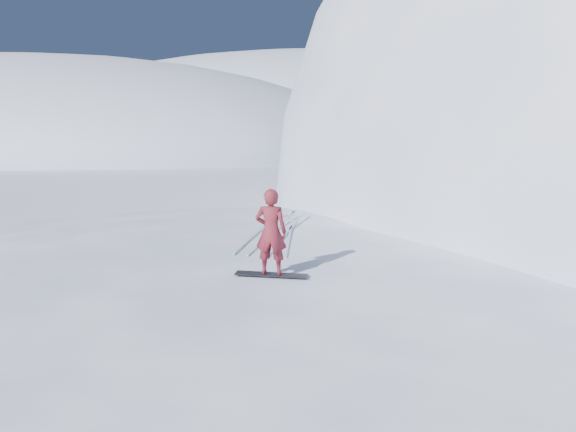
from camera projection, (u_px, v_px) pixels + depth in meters
name	position (u px, v px, depth m)	size (l,w,h in m)	color
ground	(243.00, 392.00, 11.84)	(400.00, 400.00, 0.00)	white
near_ridge	(329.00, 344.00, 14.24)	(36.00, 28.00, 4.80)	white
far_ridge_a	(13.00, 144.00, 91.38)	(120.00, 70.00, 28.00)	white
far_ridge_c	(292.00, 134.00, 126.71)	(140.00, 90.00, 36.00)	white
wind_bumps	(259.00, 348.00, 13.98)	(16.00, 14.40, 1.00)	white
snowboard	(271.00, 274.00, 11.93)	(1.56, 0.29, 0.03)	black
snowboarder	(271.00, 232.00, 11.75)	(0.67, 0.44, 1.83)	maroon
board_tracks	(279.00, 229.00, 16.33)	(2.48, 5.93, 0.04)	silver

